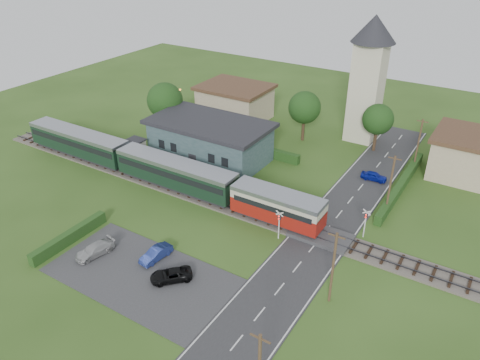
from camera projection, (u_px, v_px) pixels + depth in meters
The scene contains 31 objects.
ground at pixel (228, 218), 50.64m from camera, with size 120.00×120.00×0.00m, color #2D4C19.
railway_track at pixel (238, 209), 52.07m from camera, with size 76.00×3.20×0.49m.
road at pixel (313, 248), 46.00m from camera, with size 6.00×70.00×0.05m, color #28282B.
car_park at pixel (142, 275), 42.42m from camera, with size 17.00×9.00×0.08m, color #333335.
crossing_deck at pixel (321, 236), 47.39m from camera, with size 6.20×3.40×0.45m, color #333335.
platform at pixel (184, 174), 59.01m from camera, with size 30.00×3.00×0.45m, color gray.
equipment_hut at pixel (136, 148), 61.97m from camera, with size 2.30×2.30×2.55m.
station_building at pixel (210, 140), 62.11m from camera, with size 16.00×9.00×5.30m.
train at pixel (155, 166), 56.54m from camera, with size 43.20×2.90×3.40m.
church_tower at pixel (369, 70), 64.12m from camera, with size 6.00×6.00×17.60m.
house_west at pixel (235, 102), 74.76m from camera, with size 10.80×8.80×5.50m.
house_east at pixel (469, 155), 57.82m from camera, with size 8.80×8.80×5.50m.
hedge_carpark at pixel (69, 237), 46.54m from camera, with size 0.80×9.00×1.20m, color #193814.
hedge_roadside at pixel (401, 185), 55.64m from camera, with size 0.80×18.00×1.20m, color #193814.
hedge_station at pixel (229, 142), 66.44m from camera, with size 22.00×0.80×1.30m, color #193814.
tree_a at pixel (165, 101), 67.66m from camera, with size 5.20×5.20×8.00m.
tree_b at pixel (305, 108), 66.18m from camera, with size 4.60×4.60×7.34m.
tree_c at pixel (378, 119), 63.21m from camera, with size 4.20×4.20×6.78m.
utility_pole_b at pixel (333, 267), 37.86m from camera, with size 1.40×0.22×7.00m.
utility_pole_c at pixel (390, 184), 49.72m from camera, with size 1.40×0.22×7.00m.
utility_pole_d at pixel (418, 144), 58.62m from camera, with size 1.40×0.22×7.00m.
crossing_signal_near at pixel (279, 221), 46.34m from camera, with size 0.84×0.28×3.28m.
crossing_signal_far at pixel (366, 219), 46.56m from camera, with size 0.84×0.28×3.28m.
streetlamp_west at pixel (181, 102), 74.17m from camera, with size 0.30×0.30×5.15m.
streetlamp_east at pixel (440, 138), 61.78m from camera, with size 0.30×0.30×5.15m.
car_on_road at pixel (374, 176), 57.69m from camera, with size 1.27×3.15×1.07m, color #0D1CA1.
car_park_blue at pixel (156, 254), 44.15m from camera, with size 1.21×3.46×1.14m, color navy.
car_park_silver at pixel (95, 250), 44.70m from camera, with size 1.58×3.90×1.13m, color #B1B1B2.
car_park_dark at pixel (171, 275), 41.58m from camera, with size 1.72×3.72×1.03m, color black.
pedestrian_near at pixel (213, 179), 55.64m from camera, with size 0.58×0.38×1.60m, color gray.
pedestrian_far at pixel (142, 154), 61.60m from camera, with size 0.77×0.60×1.58m, color gray.
Camera 1 is at (23.50, -35.15, 28.21)m, focal length 35.00 mm.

